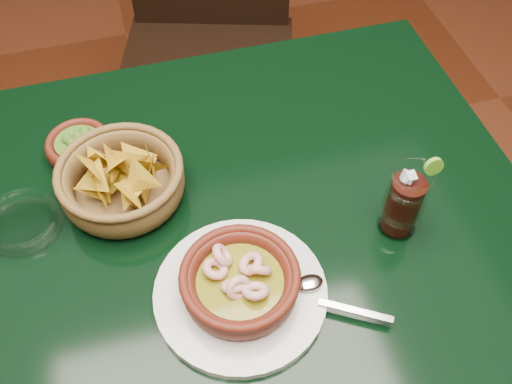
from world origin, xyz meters
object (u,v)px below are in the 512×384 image
object	(u,v)px
dining_table	(176,256)
shrimp_plate	(240,285)
chip_basket	(122,180)
cola_drink	(404,201)
dining_chair	(208,40)

from	to	relation	value
dining_table	shrimp_plate	size ratio (longest dim) A/B	3.71
chip_basket	cola_drink	world-z (taller)	cola_drink
dining_chair	cola_drink	size ratio (longest dim) A/B	6.53
dining_table	cola_drink	world-z (taller)	cola_drink
chip_basket	cola_drink	bearing A→B (deg)	-23.63
dining_chair	shrimp_plate	distance (m)	0.91
shrimp_plate	cola_drink	distance (m)	0.28
cola_drink	shrimp_plate	bearing A→B (deg)	-168.90
shrimp_plate	chip_basket	size ratio (longest dim) A/B	1.36
cola_drink	dining_table	bearing A→B (deg)	163.94
dining_table	shrimp_plate	distance (m)	0.22
dining_chair	cola_drink	bearing A→B (deg)	-80.00
cola_drink	dining_chair	bearing A→B (deg)	100.00
shrimp_plate	cola_drink	xyz separation A→B (m)	(0.27, 0.05, 0.03)
dining_chair	chip_basket	distance (m)	0.73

